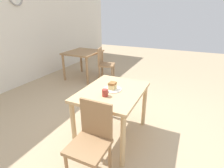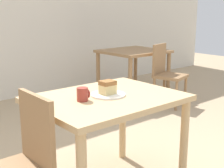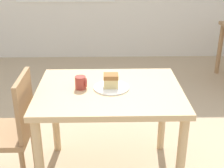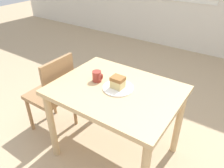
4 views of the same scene
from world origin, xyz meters
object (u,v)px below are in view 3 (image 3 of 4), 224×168
dining_table_near (109,103)px  chair_near_window (11,128)px  coffee_mug (81,83)px  plate (111,88)px  cake_slice (111,81)px

dining_table_near → chair_near_window: 0.72m
chair_near_window → coffee_mug: chair_near_window is taller
chair_near_window → coffee_mug: size_ratio=9.62×
dining_table_near → plate: size_ratio=4.08×
plate → coffee_mug: 0.21m
chair_near_window → cake_slice: 0.78m
chair_near_window → plate: (0.71, 0.08, 0.27)m
chair_near_window → cake_slice: chair_near_window is taller
chair_near_window → cake_slice: size_ratio=8.55×
chair_near_window → plate: size_ratio=3.49×
dining_table_near → plate: 0.12m
dining_table_near → cake_slice: cake_slice is taller
cake_slice → chair_near_window: bearing=-173.4°
plate → cake_slice: (-0.00, -0.00, 0.05)m
cake_slice → coffee_mug: 0.21m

